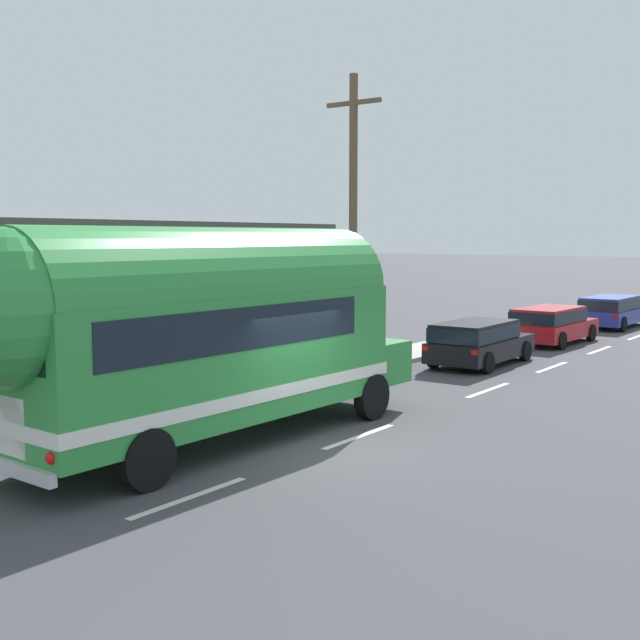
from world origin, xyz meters
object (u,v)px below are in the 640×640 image
painted_bus (195,327)px  car_second (551,323)px  car_third (612,309)px  car_lead (478,340)px  utility_pole (353,220)px

painted_bus → car_second: size_ratio=2.41×
car_third → painted_bus: bearing=-90.2°
car_lead → car_third: 13.00m
painted_bus → car_third: (0.10, 25.07, -1.51)m
utility_pole → car_third: size_ratio=1.81×
painted_bus → utility_pole: bearing=105.6°
utility_pole → car_lead: 5.49m
painted_bus → car_third: bearing=89.8°
utility_pole → car_second: utility_pole is taller
painted_bus → car_third: size_ratio=2.29×
painted_bus → car_lead: size_ratio=2.45×
car_second → car_third: size_ratio=0.95×
car_second → car_third: same height
car_third → car_lead: bearing=-90.7°
utility_pole → car_third: bearing=81.3°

